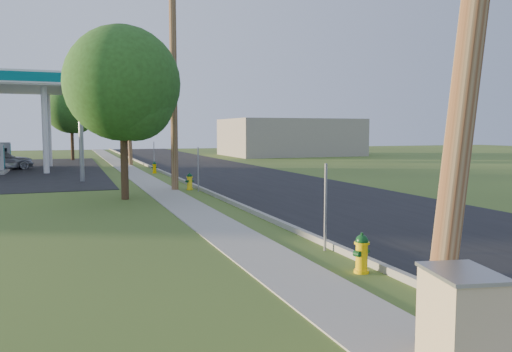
{
  "coord_description": "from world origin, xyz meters",
  "views": [
    {
      "loc": [
        -5.16,
        -5.69,
        2.73
      ],
      "look_at": [
        0.0,
        8.0,
        1.4
      ],
      "focal_mm": 35.0,
      "sensor_mm": 36.0,
      "label": 1
    }
  ],
  "objects_px": {
    "fuel_pump_se": "(4,159)",
    "hydrant_mid": "(190,181)",
    "price_pylon": "(79,79)",
    "tree_lot": "(72,109)",
    "tree_verge": "(125,88)",
    "utility_pole_far": "(128,104)",
    "utility_cabinet": "(460,338)",
    "hydrant_far": "(154,168)",
    "utility_pole_mid": "(174,81)",
    "hydrant_near": "(362,253)"
  },
  "relations": [
    {
      "from": "fuel_pump_se",
      "to": "tree_lot",
      "type": "bearing_deg",
      "value": 63.13
    },
    {
      "from": "price_pylon",
      "to": "tree_verge",
      "type": "xyz_separation_m",
      "value": [
        1.51,
        -7.96,
        -1.04
      ]
    },
    {
      "from": "utility_pole_far",
      "to": "utility_cabinet",
      "type": "bearing_deg",
      "value": -91.54
    },
    {
      "from": "utility_pole_mid",
      "to": "tree_verge",
      "type": "bearing_deg",
      "value": -134.19
    },
    {
      "from": "price_pylon",
      "to": "tree_verge",
      "type": "distance_m",
      "value": 8.17
    },
    {
      "from": "utility_pole_mid",
      "to": "hydrant_far",
      "type": "xyz_separation_m",
      "value": [
        0.58,
        9.42,
        -4.58
      ]
    },
    {
      "from": "hydrant_far",
      "to": "price_pylon",
      "type": "bearing_deg",
      "value": -138.81
    },
    {
      "from": "utility_pole_far",
      "to": "price_pylon",
      "type": "height_order",
      "value": "utility_pole_far"
    },
    {
      "from": "utility_pole_far",
      "to": "hydrant_near",
      "type": "height_order",
      "value": "utility_pole_far"
    },
    {
      "from": "utility_pole_mid",
      "to": "tree_verge",
      "type": "relative_size",
      "value": 1.44
    },
    {
      "from": "fuel_pump_se",
      "to": "hydrant_near",
      "type": "xyz_separation_m",
      "value": [
        9.56,
        -31.61,
        -0.34
      ]
    },
    {
      "from": "tree_lot",
      "to": "hydrant_mid",
      "type": "xyz_separation_m",
      "value": [
        4.74,
        -26.65,
        -4.29
      ]
    },
    {
      "from": "hydrant_mid",
      "to": "price_pylon",
      "type": "bearing_deg",
      "value": 128.77
    },
    {
      "from": "fuel_pump_se",
      "to": "tree_verge",
      "type": "height_order",
      "value": "tree_verge"
    },
    {
      "from": "price_pylon",
      "to": "utility_pole_far",
      "type": "bearing_deg",
      "value": 72.67
    },
    {
      "from": "tree_verge",
      "to": "hydrant_near",
      "type": "relative_size",
      "value": 8.7
    },
    {
      "from": "fuel_pump_se",
      "to": "price_pylon",
      "type": "height_order",
      "value": "price_pylon"
    },
    {
      "from": "hydrant_mid",
      "to": "utility_cabinet",
      "type": "height_order",
      "value": "utility_cabinet"
    },
    {
      "from": "hydrant_far",
      "to": "utility_pole_far",
      "type": "bearing_deg",
      "value": 93.85
    },
    {
      "from": "tree_lot",
      "to": "utility_cabinet",
      "type": "distance_m",
      "value": 45.72
    },
    {
      "from": "utility_cabinet",
      "to": "price_pylon",
      "type": "bearing_deg",
      "value": 96.78
    },
    {
      "from": "utility_pole_mid",
      "to": "hydrant_mid",
      "type": "distance_m",
      "value": 4.61
    },
    {
      "from": "utility_pole_mid",
      "to": "hydrant_mid",
      "type": "xyz_separation_m",
      "value": [
        0.65,
        -0.17,
        -4.56
      ]
    },
    {
      "from": "utility_pole_far",
      "to": "hydrant_far",
      "type": "xyz_separation_m",
      "value": [
        0.58,
        -8.58,
        -4.43
      ]
    },
    {
      "from": "fuel_pump_se",
      "to": "hydrant_mid",
      "type": "relative_size",
      "value": 3.99
    },
    {
      "from": "utility_cabinet",
      "to": "hydrant_far",
      "type": "bearing_deg",
      "value": 86.84
    },
    {
      "from": "hydrant_mid",
      "to": "tree_verge",
      "type": "bearing_deg",
      "value": -142.96
    },
    {
      "from": "tree_verge",
      "to": "hydrant_near",
      "type": "xyz_separation_m",
      "value": [
        3.06,
        -12.15,
        -4.01
      ]
    },
    {
      "from": "hydrant_far",
      "to": "utility_cabinet",
      "type": "relative_size",
      "value": 0.56
    },
    {
      "from": "utility_pole_mid",
      "to": "utility_pole_far",
      "type": "relative_size",
      "value": 1.03
    },
    {
      "from": "tree_lot",
      "to": "hydrant_mid",
      "type": "bearing_deg",
      "value": -79.91
    },
    {
      "from": "hydrant_mid",
      "to": "tree_lot",
      "type": "bearing_deg",
      "value": 100.09
    },
    {
      "from": "utility_pole_mid",
      "to": "hydrant_far",
      "type": "bearing_deg",
      "value": 86.49
    },
    {
      "from": "utility_pole_mid",
      "to": "tree_lot",
      "type": "height_order",
      "value": "utility_pole_mid"
    },
    {
      "from": "tree_lot",
      "to": "utility_cabinet",
      "type": "bearing_deg",
      "value": -86.1
    },
    {
      "from": "hydrant_far",
      "to": "hydrant_near",
      "type": "bearing_deg",
      "value": -89.8
    },
    {
      "from": "hydrant_near",
      "to": "hydrant_far",
      "type": "height_order",
      "value": "hydrant_near"
    },
    {
      "from": "fuel_pump_se",
      "to": "hydrant_mid",
      "type": "height_order",
      "value": "fuel_pump_se"
    },
    {
      "from": "fuel_pump_se",
      "to": "hydrant_mid",
      "type": "xyz_separation_m",
      "value": [
        9.55,
        -17.16,
        -0.33
      ]
    },
    {
      "from": "utility_pole_mid",
      "to": "utility_pole_far",
      "type": "height_order",
      "value": "utility_pole_mid"
    },
    {
      "from": "hydrant_far",
      "to": "tree_lot",
      "type": "bearing_deg",
      "value": 105.3
    },
    {
      "from": "utility_pole_far",
      "to": "tree_verge",
      "type": "bearing_deg",
      "value": -96.67
    },
    {
      "from": "utility_cabinet",
      "to": "hydrant_near",
      "type": "bearing_deg",
      "value": 69.15
    },
    {
      "from": "utility_pole_mid",
      "to": "hydrant_mid",
      "type": "relative_size",
      "value": 12.22
    },
    {
      "from": "utility_pole_far",
      "to": "price_pylon",
      "type": "xyz_separation_m",
      "value": [
        -3.9,
        -12.5,
        0.63
      ]
    },
    {
      "from": "utility_pole_mid",
      "to": "utility_cabinet",
      "type": "relative_size",
      "value": 7.15
    },
    {
      "from": "fuel_pump_se",
      "to": "hydrant_mid",
      "type": "bearing_deg",
      "value": -60.91
    },
    {
      "from": "price_pylon",
      "to": "utility_pole_mid",
      "type": "bearing_deg",
      "value": -54.66
    },
    {
      "from": "price_pylon",
      "to": "tree_lot",
      "type": "relative_size",
      "value": 0.94
    },
    {
      "from": "utility_pole_mid",
      "to": "hydrant_near",
      "type": "distance_m",
      "value": 15.33
    }
  ]
}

